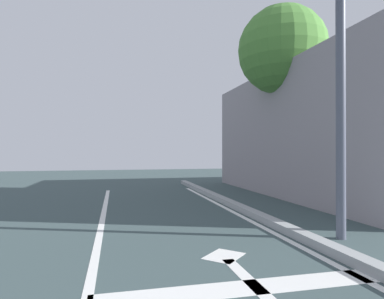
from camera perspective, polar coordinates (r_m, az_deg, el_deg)
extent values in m
cube|color=white|center=(3.88, 8.71, -22.74)|extent=(3.22, 0.40, 0.01)
cube|color=white|center=(4.13, 9.65, -21.29)|extent=(0.16, 1.40, 0.01)
cube|color=white|center=(4.88, 5.59, -17.95)|extent=(0.71, 0.71, 0.01)
cylinder|color=#505566|center=(6.19, 24.47, 9.49)|extent=(0.16, 0.16, 5.07)
cylinder|color=#4F3F2B|center=(11.06, 15.48, 2.16)|extent=(0.28, 0.28, 3.92)
sphere|color=#4C8638|center=(11.53, 15.46, 16.31)|extent=(2.88, 2.88, 2.88)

